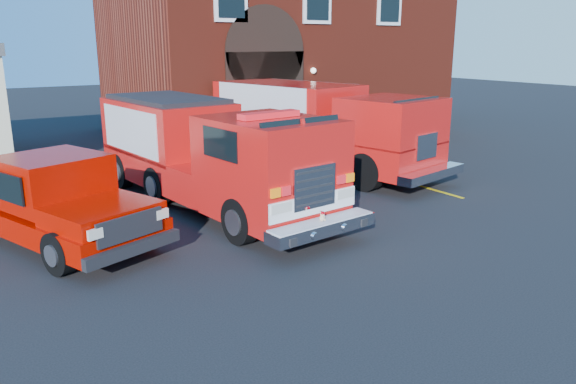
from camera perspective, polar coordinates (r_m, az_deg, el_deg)
ground at (r=13.28m, az=-2.82°, el=-4.29°), size 100.00×100.00×0.00m
parking_stripe_near at (r=17.96m, az=13.75°, el=0.46°), size 0.12×3.00×0.01m
parking_stripe_mid at (r=20.07m, az=7.56°, el=2.29°), size 0.12×3.00×0.01m
parking_stripe_far at (r=22.38m, az=2.60°, el=3.73°), size 0.12×3.00×0.01m
fire_station at (r=29.15m, az=-1.39°, el=14.78°), size 15.20×10.20×8.45m
fire_engine at (r=15.39m, az=-8.20°, el=3.97°), size 3.52×9.47×2.85m
pickup_truck at (r=13.71m, az=-23.24°, el=-0.77°), size 4.11×6.49×2.00m
secondary_truck at (r=19.73m, az=3.05°, el=6.90°), size 4.55×9.42×2.94m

